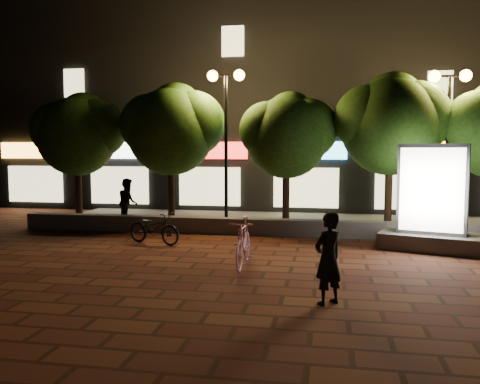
% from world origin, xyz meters
% --- Properties ---
extents(ground, '(80.00, 80.00, 0.00)m').
position_xyz_m(ground, '(0.00, 0.00, 0.00)').
color(ground, '#5B2E1C').
rests_on(ground, ground).
extents(retaining_wall, '(16.00, 0.45, 0.50)m').
position_xyz_m(retaining_wall, '(0.00, 4.00, 0.25)').
color(retaining_wall, slate).
rests_on(retaining_wall, ground).
extents(sidewalk, '(16.00, 5.00, 0.08)m').
position_xyz_m(sidewalk, '(0.00, 6.50, 0.04)').
color(sidewalk, slate).
rests_on(sidewalk, ground).
extents(building_block, '(28.00, 8.12, 11.30)m').
position_xyz_m(building_block, '(-0.01, 12.99, 5.00)').
color(building_block, black).
rests_on(building_block, ground).
extents(tree_far_left, '(3.36, 2.80, 4.63)m').
position_xyz_m(tree_far_left, '(-6.95, 5.46, 3.29)').
color(tree_far_left, black).
rests_on(tree_far_left, sidewalk).
extents(tree_left, '(3.60, 3.00, 4.89)m').
position_xyz_m(tree_left, '(-3.45, 5.46, 3.44)').
color(tree_left, black).
rests_on(tree_left, sidewalk).
extents(tree_mid, '(3.24, 2.70, 4.50)m').
position_xyz_m(tree_mid, '(0.55, 5.46, 3.22)').
color(tree_mid, black).
rests_on(tree_mid, sidewalk).
extents(tree_right, '(3.72, 3.10, 5.07)m').
position_xyz_m(tree_right, '(3.86, 5.46, 3.57)').
color(tree_right, black).
rests_on(tree_right, sidewalk).
extents(street_lamp_left, '(1.26, 0.36, 5.18)m').
position_xyz_m(street_lamp_left, '(-1.50, 5.20, 4.03)').
color(street_lamp_left, black).
rests_on(street_lamp_left, sidewalk).
extents(street_lamp_right, '(1.26, 0.36, 4.98)m').
position_xyz_m(street_lamp_right, '(5.50, 5.20, 3.89)').
color(street_lamp_right, black).
rests_on(street_lamp_right, sidewalk).
extents(ad_kiosk, '(2.84, 1.98, 2.79)m').
position_xyz_m(ad_kiosk, '(4.58, 2.56, 1.13)').
color(ad_kiosk, slate).
rests_on(ad_kiosk, ground).
extents(scooter_pink, '(0.56, 1.87, 1.11)m').
position_xyz_m(scooter_pink, '(0.03, -0.19, 0.56)').
color(scooter_pink, pink).
rests_on(scooter_pink, ground).
extents(rider, '(0.68, 0.68, 1.59)m').
position_xyz_m(rider, '(1.91, -2.56, 0.80)').
color(rider, black).
rests_on(rider, ground).
extents(scooter_parked, '(1.82, 1.11, 0.90)m').
position_xyz_m(scooter_parked, '(-2.90, 2.03, 0.45)').
color(scooter_parked, black).
rests_on(scooter_parked, ground).
extents(pedestrian, '(0.91, 0.97, 1.60)m').
position_xyz_m(pedestrian, '(-4.78, 4.62, 0.88)').
color(pedestrian, black).
rests_on(pedestrian, sidewalk).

